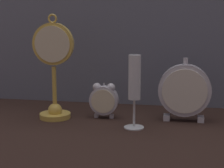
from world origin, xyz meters
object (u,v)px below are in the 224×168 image
Objects in this scene: pocket_watch_on_stand at (54,73)px; champagne_flute at (134,84)px; alarm_clock_twin_bell at (104,99)px; mantel_clock_silver at (185,91)px.

champagne_flute is at bearing -12.81° from pocket_watch_on_stand.
alarm_clock_twin_bell is 0.57× the size of mantel_clock_silver.
alarm_clock_twin_bell is (0.16, 0.03, -0.08)m from pocket_watch_on_stand.
alarm_clock_twin_bell is 0.53× the size of champagne_flute.
mantel_clock_silver reaches higher than alarm_clock_twin_bell.
pocket_watch_on_stand is 0.18m from alarm_clock_twin_bell.
pocket_watch_on_stand reaches higher than alarm_clock_twin_bell.
pocket_watch_on_stand is 0.27m from champagne_flute.
pocket_watch_on_stand is at bearing 167.19° from champagne_flute.
champagne_flute reaches higher than alarm_clock_twin_bell.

